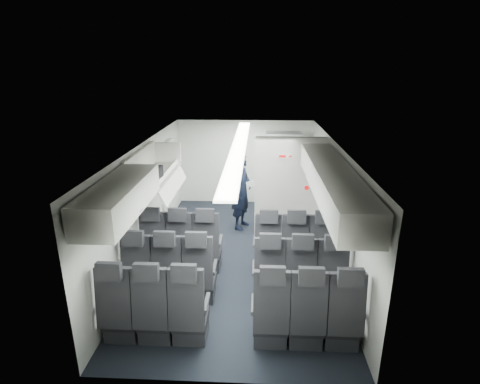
# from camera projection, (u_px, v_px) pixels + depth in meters

# --- Properties ---
(cabin_shell) EXTENTS (3.41, 6.01, 2.16)m
(cabin_shell) POSITION_uv_depth(u_px,v_px,m) (239.00, 200.00, 6.75)
(cabin_shell) COLOR black
(cabin_shell) RESTS_ON ground
(seat_row_front) EXTENTS (3.33, 0.56, 1.24)m
(seat_row_front) POSITION_uv_depth(u_px,v_px,m) (237.00, 250.00, 6.48)
(seat_row_front) COLOR black
(seat_row_front) RESTS_ON cabin_shell
(seat_row_mid) EXTENTS (3.33, 0.56, 1.24)m
(seat_row_mid) POSITION_uv_depth(u_px,v_px,m) (234.00, 278.00, 5.62)
(seat_row_mid) COLOR black
(seat_row_mid) RESTS_ON cabin_shell
(seat_row_rear) EXTENTS (3.33, 0.56, 1.24)m
(seat_row_rear) POSITION_uv_depth(u_px,v_px,m) (230.00, 316.00, 4.77)
(seat_row_rear) COLOR black
(seat_row_rear) RESTS_ON cabin_shell
(overhead_bin_left_rear) EXTENTS (0.53, 1.80, 0.40)m
(overhead_bin_left_rear) POSITION_uv_depth(u_px,v_px,m) (119.00, 198.00, 4.69)
(overhead_bin_left_rear) COLOR silver
(overhead_bin_left_rear) RESTS_ON cabin_shell
(overhead_bin_left_front_open) EXTENTS (0.64, 1.70, 0.72)m
(overhead_bin_left_front_open) POSITION_uv_depth(u_px,v_px,m) (154.00, 170.00, 6.38)
(overhead_bin_left_front_open) COLOR #9E9E93
(overhead_bin_left_front_open) RESTS_ON cabin_shell
(overhead_bin_right_rear) EXTENTS (0.53, 1.80, 0.40)m
(overhead_bin_right_rear) POSITION_uv_depth(u_px,v_px,m) (345.00, 202.00, 4.56)
(overhead_bin_right_rear) COLOR silver
(overhead_bin_right_rear) RESTS_ON cabin_shell
(overhead_bin_right_front) EXTENTS (0.53, 1.70, 0.40)m
(overhead_bin_right_front) POSITION_uv_depth(u_px,v_px,m) (322.00, 165.00, 6.21)
(overhead_bin_right_front) COLOR silver
(overhead_bin_right_front) RESTS_ON cabin_shell
(bulkhead_partition) EXTENTS (1.40, 0.15, 2.13)m
(bulkhead_partition) POSITION_uv_depth(u_px,v_px,m) (290.00, 190.00, 7.48)
(bulkhead_partition) COLOR silver
(bulkhead_partition) RESTS_ON cabin_shell
(galley_unit) EXTENTS (0.85, 0.52, 1.90)m
(galley_unit) POSITION_uv_depth(u_px,v_px,m) (282.00, 170.00, 9.33)
(galley_unit) COLOR #939399
(galley_unit) RESTS_ON cabin_shell
(boarding_door) EXTENTS (0.12, 1.27, 1.86)m
(boarding_door) POSITION_uv_depth(u_px,v_px,m) (169.00, 183.00, 8.35)
(boarding_door) COLOR silver
(boarding_door) RESTS_ON cabin_shell
(flight_attendant) EXTENTS (0.58, 0.71, 1.69)m
(flight_attendant) POSITION_uv_depth(u_px,v_px,m) (242.00, 191.00, 8.12)
(flight_attendant) COLOR black
(flight_attendant) RESTS_ON ground
(carry_on_bag) EXTENTS (0.40, 0.28, 0.24)m
(carry_on_bag) POSITION_uv_depth(u_px,v_px,m) (149.00, 174.00, 5.99)
(carry_on_bag) COLOR black
(carry_on_bag) RESTS_ON overhead_bin_left_front_open
(papers) EXTENTS (0.18, 0.02, 0.12)m
(papers) POSITION_uv_depth(u_px,v_px,m) (250.00, 184.00, 8.01)
(papers) COLOR white
(papers) RESTS_ON flight_attendant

